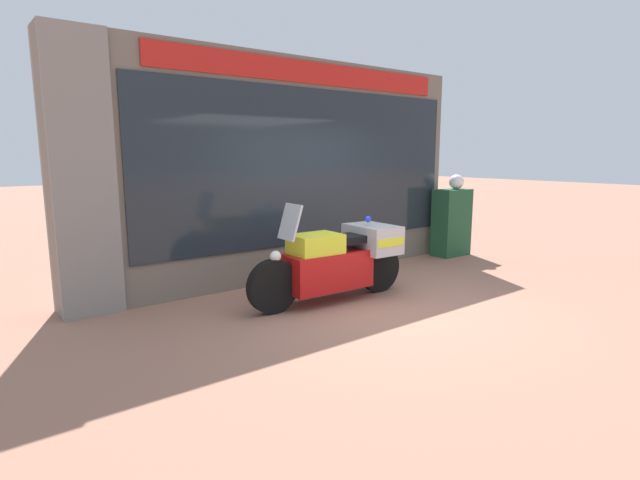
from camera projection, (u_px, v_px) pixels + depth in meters
ground_plane at (377, 305)px, 6.46m from camera, size 60.00×60.00×0.00m
shop_building at (269, 170)px, 7.51m from camera, size 6.72×0.55×3.37m
window_display at (303, 247)px, 8.13m from camera, size 5.55×0.30×1.81m
paramedic_motorcycle at (339, 259)px, 6.63m from camera, size 2.40×0.79×1.34m
utility_cabinet at (451, 223)px, 9.55m from camera, size 0.73×0.41×1.27m
white_helmet at (456, 182)px, 9.46m from camera, size 0.28×0.28×0.28m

